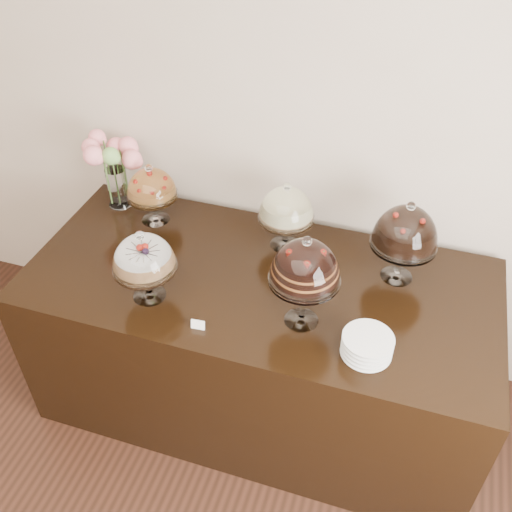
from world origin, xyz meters
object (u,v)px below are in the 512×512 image
(cake_stand_choco_layer, at_px, (305,266))
(flower_vase, at_px, (114,161))
(cake_stand_fruit_tart, at_px, (151,186))
(cake_stand_dark_choco, at_px, (406,230))
(display_counter, at_px, (259,343))
(cake_stand_cheesecake, at_px, (286,207))
(plate_stack, at_px, (367,346))
(cake_stand_sugar_sponge, at_px, (143,257))

(cake_stand_choco_layer, xyz_separation_m, flower_vase, (-1.16, 0.55, -0.04))
(cake_stand_fruit_tart, bearing_deg, cake_stand_dark_choco, -2.91)
(display_counter, xyz_separation_m, cake_stand_dark_choco, (0.61, 0.22, 0.72))
(cake_stand_choco_layer, relative_size, cake_stand_dark_choco, 1.08)
(cake_stand_cheesecake, height_order, cake_stand_dark_choco, cake_stand_dark_choco)
(display_counter, xyz_separation_m, flower_vase, (-0.91, 0.35, 0.72))
(cake_stand_cheesecake, xyz_separation_m, plate_stack, (0.50, -0.58, -0.18))
(cake_stand_cheesecake, distance_m, plate_stack, 0.79)
(display_counter, distance_m, cake_stand_choco_layer, 0.82)
(cake_stand_sugar_sponge, bearing_deg, cake_stand_choco_layer, 5.08)
(display_counter, relative_size, flower_vase, 5.30)
(cake_stand_sugar_sponge, xyz_separation_m, cake_stand_dark_choco, (1.05, 0.47, 0.04))
(cake_stand_cheesecake, bearing_deg, cake_stand_fruit_tart, -179.64)
(cake_stand_cheesecake, xyz_separation_m, cake_stand_fruit_tart, (-0.71, -0.00, -0.02))
(cake_stand_sugar_sponge, bearing_deg, cake_stand_dark_choco, 24.30)
(cake_stand_dark_choco, bearing_deg, cake_stand_sugar_sponge, -155.70)
(cake_stand_sugar_sponge, height_order, plate_stack, cake_stand_sugar_sponge)
(flower_vase, bearing_deg, plate_stack, -24.11)
(plate_stack, bearing_deg, display_counter, 151.52)
(cake_stand_choco_layer, distance_m, cake_stand_fruit_tart, 1.04)
(cake_stand_cheesecake, height_order, flower_vase, flower_vase)
(cake_stand_fruit_tart, height_order, plate_stack, cake_stand_fruit_tart)
(cake_stand_choco_layer, relative_size, cake_stand_fruit_tart, 1.36)
(plate_stack, bearing_deg, cake_stand_dark_choco, 83.36)
(cake_stand_dark_choco, bearing_deg, display_counter, -160.45)
(cake_stand_cheesecake, distance_m, cake_stand_fruit_tart, 0.71)
(cake_stand_choco_layer, bearing_deg, cake_stand_sugar_sponge, -174.92)
(cake_stand_dark_choco, relative_size, flower_vase, 1.01)
(display_counter, distance_m, cake_stand_sugar_sponge, 0.85)
(cake_stand_fruit_tart, bearing_deg, display_counter, -22.88)
(display_counter, height_order, cake_stand_sugar_sponge, cake_stand_sugar_sponge)
(cake_stand_sugar_sponge, bearing_deg, flower_vase, 127.50)
(cake_stand_cheesecake, relative_size, cake_stand_dark_choco, 0.86)
(cake_stand_sugar_sponge, distance_m, cake_stand_fruit_tart, 0.58)
(cake_stand_choco_layer, height_order, cake_stand_fruit_tart, cake_stand_choco_layer)
(cake_stand_sugar_sponge, height_order, cake_stand_fruit_tart, cake_stand_sugar_sponge)
(cake_stand_choco_layer, relative_size, cake_stand_cheesecake, 1.25)
(cake_stand_dark_choco, distance_m, flower_vase, 1.52)
(cake_stand_sugar_sponge, bearing_deg, plate_stack, -2.35)
(cake_stand_choco_layer, xyz_separation_m, cake_stand_cheesecake, (-0.21, 0.48, -0.08))
(cake_stand_choco_layer, height_order, flower_vase, cake_stand_choco_layer)
(cake_stand_fruit_tart, relative_size, plate_stack, 1.66)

